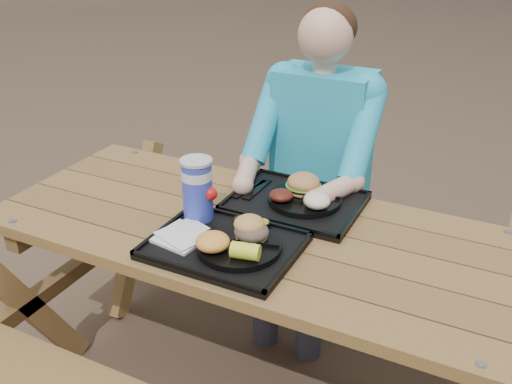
% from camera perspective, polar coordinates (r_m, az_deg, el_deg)
% --- Properties ---
extents(picnic_table, '(1.80, 1.49, 0.75)m').
position_cam_1_polar(picnic_table, '(2.10, -0.00, -12.37)').
color(picnic_table, '#999999').
rests_on(picnic_table, ground).
extents(tray_near, '(0.45, 0.35, 0.02)m').
position_cam_1_polar(tray_near, '(1.77, -3.19, -5.50)').
color(tray_near, black).
rests_on(tray_near, picnic_table).
extents(tray_far, '(0.45, 0.35, 0.02)m').
position_cam_1_polar(tray_far, '(2.02, 3.97, -1.15)').
color(tray_far, black).
rests_on(tray_far, picnic_table).
extents(plate_near, '(0.26, 0.26, 0.02)m').
position_cam_1_polar(plate_near, '(1.73, -1.70, -5.46)').
color(plate_near, black).
rests_on(plate_near, tray_near).
extents(plate_far, '(0.26, 0.26, 0.02)m').
position_cam_1_polar(plate_far, '(2.01, 4.89, -0.70)').
color(plate_far, black).
rests_on(plate_far, tray_far).
extents(napkin_stack, '(0.17, 0.17, 0.02)m').
position_cam_1_polar(napkin_stack, '(1.80, -7.43, -4.35)').
color(napkin_stack, silver).
rests_on(napkin_stack, tray_near).
extents(soda_cup, '(0.10, 0.10, 0.20)m').
position_cam_1_polar(soda_cup, '(1.87, -5.87, 0.14)').
color(soda_cup, '#1626AB').
rests_on(soda_cup, tray_near).
extents(condiment_bbq, '(0.05, 0.05, 0.03)m').
position_cam_1_polar(condiment_bbq, '(1.84, -1.50, -3.12)').
color(condiment_bbq, '#330C05').
rests_on(condiment_bbq, tray_near).
extents(condiment_mustard, '(0.06, 0.06, 0.03)m').
position_cam_1_polar(condiment_mustard, '(1.82, 0.58, -3.43)').
color(condiment_mustard, gold).
rests_on(condiment_mustard, tray_near).
extents(sandwich, '(0.10, 0.10, 0.11)m').
position_cam_1_polar(sandwich, '(1.73, -0.45, -3.10)').
color(sandwich, '#C99347').
rests_on(sandwich, plate_near).
extents(mac_cheese, '(0.10, 0.10, 0.05)m').
position_cam_1_polar(mac_cheese, '(1.69, -4.36, -4.98)').
color(mac_cheese, '#FFA943').
rests_on(mac_cheese, plate_near).
extents(corn_cob, '(0.10, 0.10, 0.05)m').
position_cam_1_polar(corn_cob, '(1.65, -1.07, -5.93)').
color(corn_cob, '#F4FC35').
rests_on(corn_cob, plate_near).
extents(cutlery_far, '(0.04, 0.18, 0.01)m').
position_cam_1_polar(cutlery_far, '(2.09, 0.10, 0.27)').
color(cutlery_far, black).
rests_on(cutlery_far, tray_far).
extents(burger, '(0.12, 0.12, 0.11)m').
position_cam_1_polar(burger, '(2.02, 4.78, 1.38)').
color(burger, '#B97E41').
rests_on(burger, plate_far).
extents(baked_beans, '(0.08, 0.08, 0.04)m').
position_cam_1_polar(baked_beans, '(1.97, 2.53, -0.33)').
color(baked_beans, '#551A11').
rests_on(baked_beans, plate_far).
extents(potato_salad, '(0.09, 0.09, 0.05)m').
position_cam_1_polar(potato_salad, '(1.93, 6.12, -0.88)').
color(potato_salad, white).
rests_on(potato_salad, plate_far).
extents(diner, '(0.48, 0.84, 1.28)m').
position_cam_1_polar(diner, '(2.43, 6.24, 0.64)').
color(diner, '#18ADA9').
rests_on(diner, ground).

